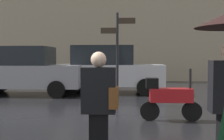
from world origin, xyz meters
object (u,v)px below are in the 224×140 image
object	(u,v)px
pedestrian_with_bag	(100,103)
street_signpost	(118,49)
parked_scooter	(169,97)
parked_car_right	(24,70)
parked_car_left	(107,69)

from	to	relation	value
pedestrian_with_bag	street_signpost	bearing A→B (deg)	-25.42
parked_scooter	pedestrian_with_bag	bearing A→B (deg)	-131.40
pedestrian_with_bag	parked_scooter	distance (m)	3.01
parked_car_right	street_signpost	xyz separation A→B (m)	(3.82, -2.02, 0.77)
parked_scooter	street_signpost	distance (m)	2.63
pedestrian_with_bag	parked_scooter	world-z (taller)	pedestrian_with_bag
pedestrian_with_bag	street_signpost	size ratio (longest dim) A/B	0.54
parked_scooter	parked_car_right	size ratio (longest dim) A/B	0.32
pedestrian_with_bag	parked_car_left	bearing A→B (deg)	-20.96
pedestrian_with_bag	parked_car_right	distance (m)	7.64
parked_car_left	parked_car_right	xyz separation A→B (m)	(-3.28, -0.72, -0.03)
pedestrian_with_bag	parked_scooter	size ratio (longest dim) A/B	1.09
parked_car_right	street_signpost	size ratio (longest dim) A/B	1.57
parked_car_left	parked_scooter	bearing A→B (deg)	-83.23
parked_car_left	street_signpost	world-z (taller)	street_signpost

